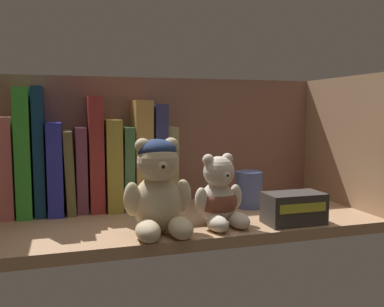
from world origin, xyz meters
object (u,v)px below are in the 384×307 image
object	(u,v)px
book_8	(126,166)
teddy_bear_smaller	(219,198)
book_1	(25,151)
book_7	(111,163)
book_10	(156,155)
teddy_bear_larger	(158,189)
book_0	(6,166)
pillar_candle	(249,189)
book_9	(140,153)
small_product_box	(294,208)
book_4	(69,170)
book_11	(169,165)
book_6	(95,153)
book_5	(81,168)
book_2	(40,150)
book_3	(55,167)

from	to	relation	value
book_8	teddy_bear_smaller	distance (cm)	24.88
book_1	book_7	xyz separation A→B (cm)	(16.84, 0.00, -3.04)
book_10	teddy_bear_larger	distance (cm)	22.73
book_0	pillar_candle	size ratio (longest dim) A/B	2.51
book_1	book_9	world-z (taller)	book_1
small_product_box	book_9	bearing A→B (deg)	135.61
book_4	book_11	xyz separation A→B (cm)	(21.19, 0.00, 0.26)
book_6	teddy_bear_smaller	world-z (taller)	book_6
book_9	teddy_bear_smaller	bearing A→B (deg)	-63.31
book_5	book_11	size ratio (longest dim) A/B	1.01
book_5	book_8	bearing A→B (deg)	0.00
book_4	book_8	bearing A→B (deg)	0.00
book_6	book_8	distance (cm)	7.04
book_9	small_product_box	distance (cm)	34.30
book_0	book_9	distance (cm)	26.59
book_11	teddy_bear_smaller	xyz separation A→B (cm)	(3.87, -20.59, -3.39)
book_4	book_2	bearing A→B (deg)	180.00
book_0	book_5	world-z (taller)	book_0
book_9	book_11	distance (cm)	7.06
book_6	pillar_candle	world-z (taller)	book_6
book_9	teddy_bear_smaller	distance (cm)	23.86
teddy_bear_smaller	book_8	bearing A→B (deg)	123.32
book_5	small_product_box	bearing A→B (deg)	-32.76
book_2	book_6	size ratio (longest dim) A/B	1.08
book_4	small_product_box	size ratio (longest dim) A/B	1.54
book_6	teddy_bear_larger	size ratio (longest dim) A/B	1.46
book_11	book_0	bearing A→B (deg)	180.00
teddy_bear_larger	teddy_bear_smaller	size ratio (longest dim) A/B	1.24
book_3	book_8	world-z (taller)	book_3
book_4	book_5	xyz separation A→B (cm)	(2.32, 0.00, 0.33)
book_5	book_4	bearing A→B (deg)	180.00
book_10	book_11	size ratio (longest dim) A/B	1.28
teddy_bear_larger	book_1	bearing A→B (deg)	135.02
book_7	book_11	bearing A→B (deg)	0.00
book_9	teddy_bear_larger	world-z (taller)	book_9
book_9	book_1	bearing A→B (deg)	180.00
book_2	book_3	size ratio (longest dim) A/B	1.38
book_10	book_11	distance (cm)	3.85
book_8	book_11	bearing A→B (deg)	0.00
book_11	teddy_bear_larger	bearing A→B (deg)	-108.51
book_0	book_2	xyz separation A→B (cm)	(6.33, 0.00, 2.86)
book_1	teddy_bear_smaller	world-z (taller)	book_1
book_0	book_10	world-z (taller)	book_10
book_2	teddy_bear_larger	bearing A→B (deg)	-48.82
pillar_candle	small_product_box	bearing A→B (deg)	-80.53
teddy_bear_larger	pillar_candle	size ratio (longest dim) A/B	2.08
book_2	book_11	xyz separation A→B (cm)	(26.69, 0.00, -4.02)
book_2	book_7	world-z (taller)	book_2
book_11	teddy_bear_smaller	world-z (taller)	book_11
book_4	teddy_bear_smaller	size ratio (longest dim) A/B	1.28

